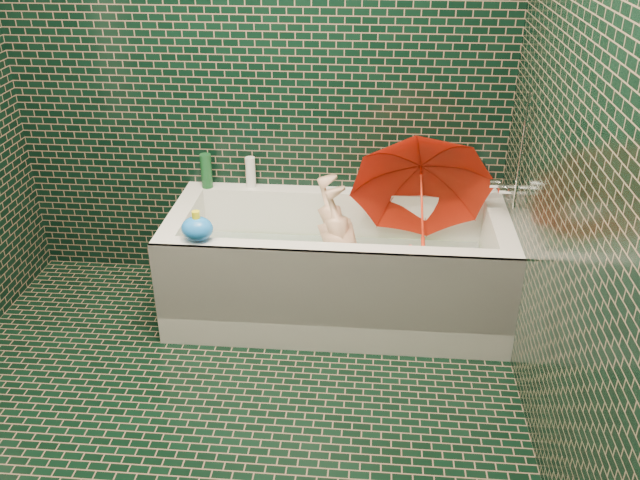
# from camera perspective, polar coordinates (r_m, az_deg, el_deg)

# --- Properties ---
(floor) EXTENTS (2.80, 2.80, 0.00)m
(floor) POSITION_cam_1_polar(r_m,az_deg,el_deg) (2.90, -9.24, -16.62)
(floor) COLOR black
(floor) RESTS_ON ground
(wall_back) EXTENTS (2.80, 0.00, 2.80)m
(wall_back) POSITION_cam_1_polar(r_m,az_deg,el_deg) (3.53, -5.48, 15.24)
(wall_back) COLOR black
(wall_back) RESTS_ON floor
(wall_right) EXTENTS (0.00, 2.80, 2.80)m
(wall_right) POSITION_cam_1_polar(r_m,az_deg,el_deg) (2.24, 22.44, 5.79)
(wall_right) COLOR black
(wall_right) RESTS_ON floor
(bathtub) EXTENTS (1.70, 0.75, 0.55)m
(bathtub) POSITION_cam_1_polar(r_m,az_deg,el_deg) (3.50, 1.47, -3.13)
(bathtub) COLOR white
(bathtub) RESTS_ON floor
(bath_mat) EXTENTS (1.35, 0.47, 0.01)m
(bath_mat) POSITION_cam_1_polar(r_m,az_deg,el_deg) (3.54, 1.48, -3.76)
(bath_mat) COLOR #51C627
(bath_mat) RESTS_ON bathtub
(water) EXTENTS (1.48, 0.53, 0.00)m
(water) POSITION_cam_1_polar(r_m,az_deg,el_deg) (3.47, 1.50, -1.73)
(water) COLOR silver
(water) RESTS_ON bathtub
(faucet) EXTENTS (0.18, 0.19, 0.55)m
(faucet) POSITION_cam_1_polar(r_m,az_deg,el_deg) (3.31, 15.84, 4.79)
(faucet) COLOR silver
(faucet) RESTS_ON wall_right
(child) EXTENTS (0.94, 0.53, 0.39)m
(child) POSITION_cam_1_polar(r_m,az_deg,el_deg) (3.46, 2.31, -1.63)
(child) COLOR #DCAA8A
(child) RESTS_ON bathtub
(umbrella) EXTENTS (0.89, 0.96, 1.06)m
(umbrella) POSITION_cam_1_polar(r_m,az_deg,el_deg) (3.34, 8.58, 2.93)
(umbrella) COLOR red
(umbrella) RESTS_ON bathtub
(soap_bottle_a) EXTENTS (0.10, 0.10, 0.23)m
(soap_bottle_a) POSITION_cam_1_polar(r_m,az_deg,el_deg) (3.67, 14.45, 3.40)
(soap_bottle_a) COLOR white
(soap_bottle_a) RESTS_ON bathtub
(soap_bottle_b) EXTENTS (0.09, 0.09, 0.18)m
(soap_bottle_b) POSITION_cam_1_polar(r_m,az_deg,el_deg) (3.70, 13.29, 3.74)
(soap_bottle_b) COLOR #45217D
(soap_bottle_b) RESTS_ON bathtub
(soap_bottle_c) EXTENTS (0.13, 0.13, 0.15)m
(soap_bottle_c) POSITION_cam_1_polar(r_m,az_deg,el_deg) (3.67, 12.10, 3.74)
(soap_bottle_c) COLOR #154A23
(soap_bottle_c) RESTS_ON bathtub
(bottle_right_tall) EXTENTS (0.07, 0.07, 0.20)m
(bottle_right_tall) POSITION_cam_1_polar(r_m,az_deg,el_deg) (3.61, 11.33, 5.11)
(bottle_right_tall) COLOR #154A23
(bottle_right_tall) RESTS_ON bathtub
(bottle_right_pump) EXTENTS (0.06, 0.06, 0.19)m
(bottle_right_pump) POSITION_cam_1_polar(r_m,az_deg,el_deg) (3.64, 13.24, 5.01)
(bottle_right_pump) COLOR silver
(bottle_right_pump) RESTS_ON bathtub
(bottle_left_tall) EXTENTS (0.07, 0.07, 0.19)m
(bottle_left_tall) POSITION_cam_1_polar(r_m,az_deg,el_deg) (3.70, -9.55, 5.76)
(bottle_left_tall) COLOR #154A23
(bottle_left_tall) RESTS_ON bathtub
(bottle_left_short) EXTENTS (0.06, 0.06, 0.17)m
(bottle_left_short) POSITION_cam_1_polar(r_m,az_deg,el_deg) (3.68, -5.86, 5.71)
(bottle_left_short) COLOR white
(bottle_left_short) RESTS_ON bathtub
(rubber_duck) EXTENTS (0.12, 0.08, 0.10)m
(rubber_duck) POSITION_cam_1_polar(r_m,az_deg,el_deg) (3.64, 9.07, 4.55)
(rubber_duck) COLOR #FFF11A
(rubber_duck) RESTS_ON bathtub
(bath_toy) EXTENTS (0.18, 0.17, 0.14)m
(bath_toy) POSITION_cam_1_polar(r_m,az_deg,el_deg) (3.15, -10.31, 0.98)
(bath_toy) COLOR #1C7EFC
(bath_toy) RESTS_ON bathtub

